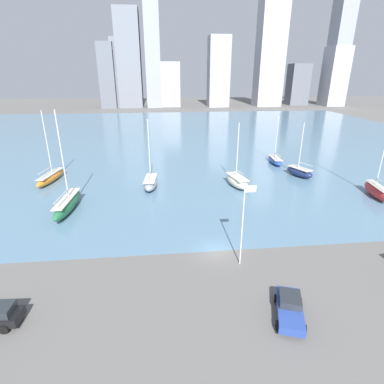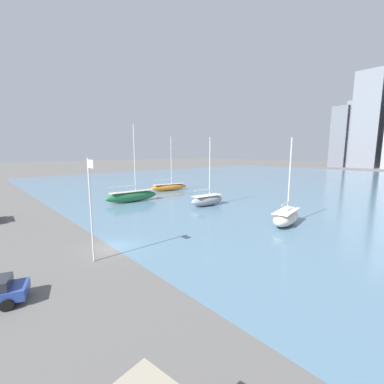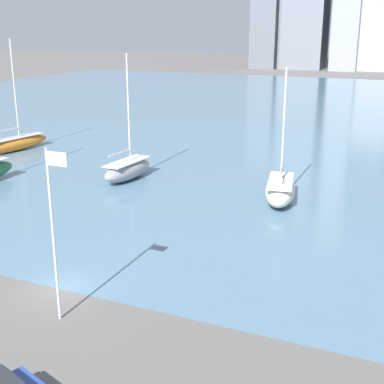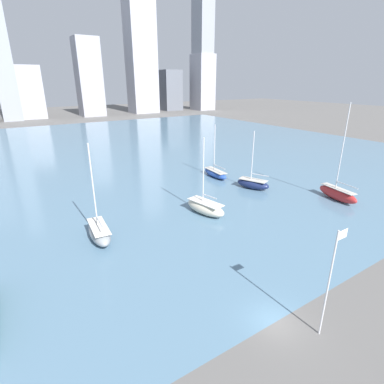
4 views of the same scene
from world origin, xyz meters
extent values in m
plane|color=#605E5B|center=(0.00, 0.00, 0.00)|extent=(500.00, 500.00, 0.00)
cube|color=slate|center=(0.00, 70.00, 0.00)|extent=(180.00, 140.00, 0.00)
cylinder|color=silver|center=(2.07, -2.76, 4.69)|extent=(0.14, 0.14, 9.37)
cube|color=white|center=(2.69, -2.76, 8.87)|extent=(1.10, 0.03, 0.70)
cube|color=slate|center=(-36.44, 170.22, 18.64)|extent=(9.18, 13.43, 37.28)
cube|color=slate|center=(-26.79, 173.98, 20.09)|extent=(14.25, 12.35, 40.18)
cube|color=#A8A8B2|center=(-0.15, 174.54, 13.42)|extent=(15.55, 12.88, 26.83)
ellipsoid|color=orange|center=(-27.62, 27.76, 0.85)|extent=(3.50, 10.21, 1.69)
cube|color=#BCB7AD|center=(-27.62, 27.76, 1.64)|extent=(2.87, 8.37, 0.10)
cube|color=#2D2D33|center=(-27.62, 27.76, 0.38)|extent=(0.46, 1.81, 0.76)
cylinder|color=silver|center=(-27.49, 28.51, 7.59)|extent=(0.18, 0.18, 11.80)
cylinder|color=silver|center=(-27.88, 26.25, 2.79)|extent=(0.92, 4.54, 0.14)
ellipsoid|color=beige|center=(7.77, 21.29, 0.99)|extent=(3.98, 7.58, 1.98)
cube|color=silver|center=(7.77, 21.29, 1.93)|extent=(3.26, 6.21, 0.10)
cube|color=#2D2D33|center=(7.77, 21.29, 0.45)|extent=(0.42, 1.30, 0.89)
cylinder|color=silver|center=(7.66, 21.82, 6.84)|extent=(0.18, 0.18, 9.70)
cylinder|color=silver|center=(7.94, 20.49, 3.08)|extent=(0.69, 2.69, 0.14)
ellipsoid|color=gray|center=(-8.25, 22.17, 0.97)|extent=(2.99, 7.28, 1.93)
cube|color=silver|center=(-8.25, 22.17, 1.88)|extent=(2.46, 5.97, 0.10)
cube|color=#2D2D33|center=(-8.25, 22.17, 0.44)|extent=(0.27, 1.29, 0.87)
cylinder|color=silver|center=(-8.20, 22.70, 7.19)|extent=(0.18, 0.18, 10.52)
cylinder|color=silver|center=(-8.36, 20.94, 3.03)|extent=(0.45, 3.53, 0.14)
camera|label=1|loc=(-6.17, -29.99, 19.57)|focal=28.00mm
camera|label=2|loc=(24.57, -10.78, 9.93)|focal=24.00mm
camera|label=3|loc=(18.69, -23.08, 15.06)|focal=50.00mm
camera|label=4|loc=(-16.74, -12.90, 19.22)|focal=28.00mm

